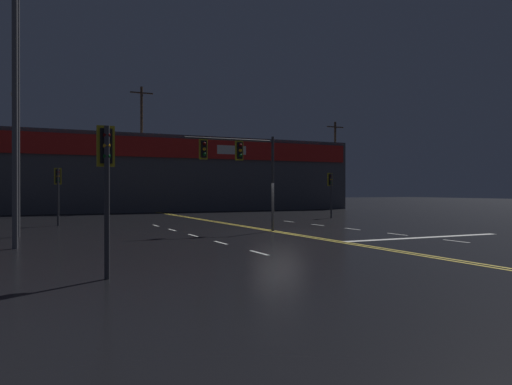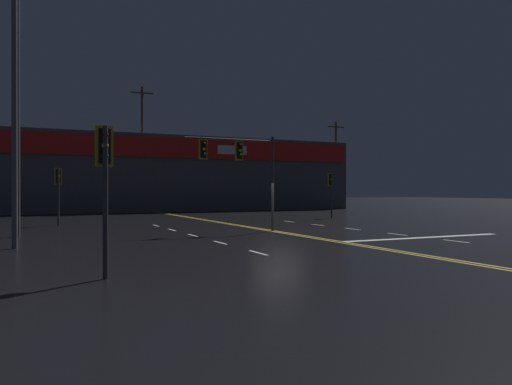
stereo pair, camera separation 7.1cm
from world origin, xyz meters
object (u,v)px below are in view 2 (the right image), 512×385
(streetlight_median_approach, at_px, (14,60))
(traffic_signal_median, at_px, (237,158))
(traffic_signal_corner_northwest, at_px, (58,183))
(traffic_signal_corner_northeast, at_px, (331,185))
(streetlight_near_right, at_px, (17,72))
(streetlight_far_left, at_px, (15,137))
(traffic_signal_corner_southwest, at_px, (105,166))

(streetlight_median_approach, bearing_deg, traffic_signal_median, 16.75)
(traffic_signal_corner_northwest, height_order, traffic_signal_corner_northeast, traffic_signal_corner_northwest)
(traffic_signal_median, bearing_deg, streetlight_near_right, 168.67)
(traffic_signal_median, relative_size, streetlight_far_left, 0.50)
(traffic_signal_corner_southwest, bearing_deg, streetlight_far_left, 94.42)
(traffic_signal_corner_northwest, relative_size, streetlight_near_right, 0.29)
(traffic_signal_corner_southwest, xyz_separation_m, streetlight_far_left, (-2.34, 30.24, 3.52))
(traffic_signal_median, xyz_separation_m, traffic_signal_corner_northeast, (11.61, 9.04, -1.21))
(traffic_signal_median, height_order, traffic_signal_corner_northwest, traffic_signal_median)
(traffic_signal_corner_northwest, relative_size, traffic_signal_corner_northeast, 1.00)
(traffic_signal_corner_northeast, bearing_deg, traffic_signal_corner_northwest, -179.89)
(traffic_signal_corner_northwest, xyz_separation_m, traffic_signal_corner_northeast, (19.47, 0.04, -0.01))
(streetlight_near_right, bearing_deg, streetlight_far_left, 91.07)
(traffic_signal_median, relative_size, traffic_signal_corner_southwest, 1.34)
(traffic_signal_median, relative_size, streetlight_median_approach, 0.45)
(traffic_signal_corner_northeast, distance_m, streetlight_median_approach, 25.16)
(traffic_signal_median, xyz_separation_m, streetlight_far_left, (-10.31, 19.52, 2.48))
(traffic_signal_corner_northwest, xyz_separation_m, streetlight_far_left, (-2.46, 10.52, 3.69))
(streetlight_median_approach, bearing_deg, traffic_signal_corner_southwest, -75.00)
(streetlight_far_left, bearing_deg, traffic_signal_corner_northeast, -25.55)
(traffic_signal_median, bearing_deg, traffic_signal_corner_northwest, 131.11)
(traffic_signal_corner_northwest, distance_m, streetlight_near_right, 8.83)
(streetlight_near_right, relative_size, streetlight_far_left, 1.24)
(traffic_signal_corner_southwest, relative_size, streetlight_median_approach, 0.34)
(traffic_signal_corner_northwest, distance_m, traffic_signal_corner_northeast, 19.47)
(streetlight_far_left, bearing_deg, traffic_signal_median, -62.15)
(traffic_signal_corner_southwest, height_order, streetlight_near_right, streetlight_near_right)
(traffic_signal_median, bearing_deg, traffic_signal_corner_northeast, 37.90)
(traffic_signal_corner_northeast, bearing_deg, streetlight_near_right, -161.95)
(traffic_signal_corner_northeast, relative_size, streetlight_near_right, 0.28)
(streetlight_near_right, height_order, streetlight_median_approach, streetlight_near_right)
(traffic_signal_median, distance_m, traffic_signal_corner_northeast, 14.76)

